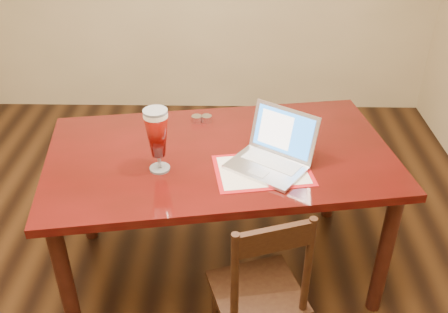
{
  "coord_description": "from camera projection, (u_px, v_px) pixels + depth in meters",
  "views": [
    {
      "loc": [
        0.45,
        -1.92,
        2.22
      ],
      "look_at": [
        0.41,
        0.19,
        0.88
      ],
      "focal_mm": 40.0,
      "sensor_mm": 36.0,
      "label": 1
    }
  ],
  "objects": [
    {
      "name": "ground",
      "position": [
        151.0,
        305.0,
        2.82
      ],
      "size": [
        5.0,
        5.0,
        0.0
      ],
      "primitive_type": "plane",
      "color": "black",
      "rests_on": "ground"
    },
    {
      "name": "dining_table",
      "position": [
        220.0,
        167.0,
        2.65
      ],
      "size": [
        1.93,
        1.28,
        1.17
      ],
      "rotation": [
        0.0,
        0.0,
        0.16
      ],
      "color": "#450A09",
      "rests_on": "ground"
    },
    {
      "name": "dining_chair",
      "position": [
        260.0,
        294.0,
        2.31
      ],
      "size": [
        0.5,
        0.49,
        0.95
      ],
      "rotation": [
        0.0,
        0.0,
        0.31
      ],
      "color": "black",
      "rests_on": "ground"
    }
  ]
}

